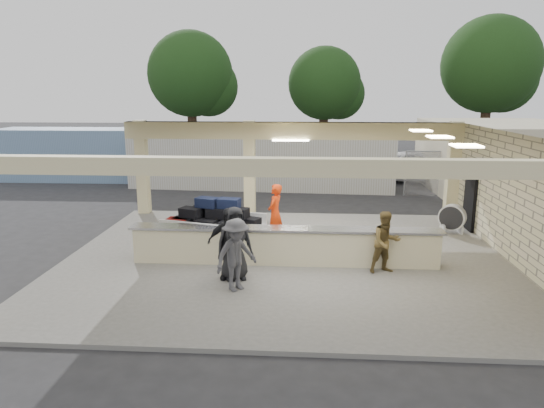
# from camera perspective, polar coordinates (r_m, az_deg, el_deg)

# --- Properties ---
(ground) EXTENTS (120.00, 120.00, 0.00)m
(ground) POSITION_cam_1_polar(r_m,az_deg,el_deg) (13.50, 1.56, -6.65)
(ground) COLOR #262628
(ground) RESTS_ON ground
(pavilion) EXTENTS (12.01, 10.00, 3.55)m
(pavilion) POSITION_cam_1_polar(r_m,az_deg,el_deg) (13.74, 2.59, -0.42)
(pavilion) COLOR #5F5E59
(pavilion) RESTS_ON ground
(baggage_counter) EXTENTS (8.20, 0.58, 0.98)m
(baggage_counter) POSITION_cam_1_polar(r_m,az_deg,el_deg) (12.83, 1.49, -4.93)
(baggage_counter) COLOR beige
(baggage_counter) RESTS_ON pavilion
(luggage_cart) EXTENTS (2.95, 2.25, 1.52)m
(luggage_cart) POSITION_cam_1_polar(r_m,az_deg,el_deg) (13.95, -6.84, -2.07)
(luggage_cart) COLOR silver
(luggage_cart) RESTS_ON pavilion
(drum_fan) EXTENTS (0.86, 0.68, 0.93)m
(drum_fan) POSITION_cam_1_polar(r_m,az_deg,el_deg) (16.64, 20.43, -1.51)
(drum_fan) COLOR silver
(drum_fan) RESTS_ON pavilion
(baggage_handler) EXTENTS (0.54, 0.72, 1.77)m
(baggage_handler) POSITION_cam_1_polar(r_m,az_deg,el_deg) (14.62, 0.35, -1.06)
(baggage_handler) COLOR red
(baggage_handler) RESTS_ON pavilion
(passenger_a) EXTENTS (0.84, 0.57, 1.58)m
(passenger_a) POSITION_cam_1_polar(r_m,az_deg,el_deg) (12.43, 13.25, -4.41)
(passenger_a) COLOR brown
(passenger_a) RESTS_ON pavilion
(passenger_b) EXTENTS (1.08, 0.53, 1.78)m
(passenger_b) POSITION_cam_1_polar(r_m,az_deg,el_deg) (11.73, -5.16, -4.67)
(passenger_b) COLOR black
(passenger_b) RESTS_ON pavilion
(passenger_c) EXTENTS (1.04, 1.04, 1.69)m
(passenger_c) POSITION_cam_1_polar(r_m,az_deg,el_deg) (11.07, -4.25, -5.98)
(passenger_c) COLOR #444448
(passenger_c) RESTS_ON pavilion
(passenger_d) EXTENTS (0.95, 0.67, 1.80)m
(passenger_d) POSITION_cam_1_polar(r_m,az_deg,el_deg) (11.70, -4.43, -4.64)
(passenger_d) COLOR black
(passenger_d) RESTS_ON pavilion
(car_white_a) EXTENTS (5.93, 4.26, 1.54)m
(car_white_a) POSITION_cam_1_polar(r_m,az_deg,el_deg) (26.11, 17.14, 4.15)
(car_white_a) COLOR white
(car_white_a) RESTS_ON ground
(car_dark) EXTENTS (4.51, 2.36, 1.43)m
(car_dark) POSITION_cam_1_polar(r_m,az_deg,el_deg) (29.20, 11.27, 5.25)
(car_dark) COLOR black
(car_dark) RESTS_ON ground
(container_white) EXTENTS (12.69, 3.26, 2.72)m
(container_white) POSITION_cam_1_polar(r_m,az_deg,el_deg) (23.55, -1.31, 5.27)
(container_white) COLOR silver
(container_white) RESTS_ON ground
(container_blue) EXTENTS (10.33, 2.60, 2.68)m
(container_blue) POSITION_cam_1_polar(r_m,az_deg,el_deg) (27.26, -19.83, 5.52)
(container_blue) COLOR #6E8DB0
(container_blue) RESTS_ON ground
(fence) EXTENTS (12.06, 0.06, 2.03)m
(fence) POSITION_cam_1_polar(r_m,az_deg,el_deg) (24.37, 29.35, 3.13)
(fence) COLOR gray
(fence) RESTS_ON ground
(tree_left) EXTENTS (6.60, 6.30, 9.00)m
(tree_left) POSITION_cam_1_polar(r_m,az_deg,el_deg) (37.76, -9.01, 14.47)
(tree_left) COLOR #382619
(tree_left) RESTS_ON ground
(tree_mid) EXTENTS (6.00, 5.60, 8.00)m
(tree_mid) POSITION_cam_1_polar(r_m,az_deg,el_deg) (38.91, 6.66, 13.57)
(tree_mid) COLOR #382619
(tree_mid) RESTS_ON ground
(tree_right) EXTENTS (7.20, 7.00, 10.00)m
(tree_right) POSITION_cam_1_polar(r_m,az_deg,el_deg) (40.35, 24.63, 14.27)
(tree_right) COLOR #382619
(tree_right) RESTS_ON ground
(adjacent_building) EXTENTS (6.00, 8.00, 3.20)m
(adjacent_building) POSITION_cam_1_polar(r_m,az_deg,el_deg) (24.61, 25.35, 4.92)
(adjacent_building) COLOR beige
(adjacent_building) RESTS_ON ground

